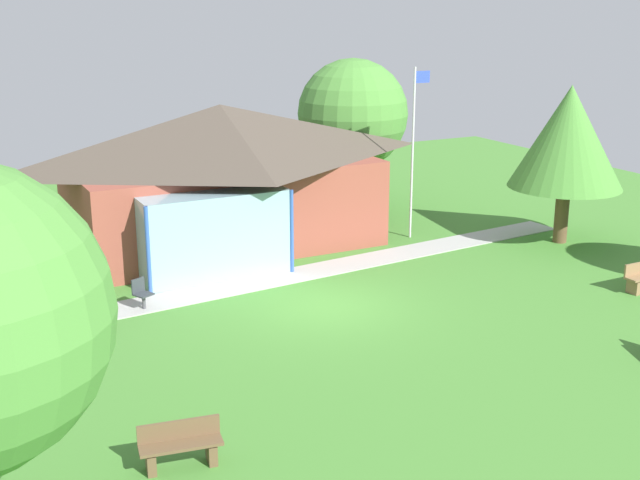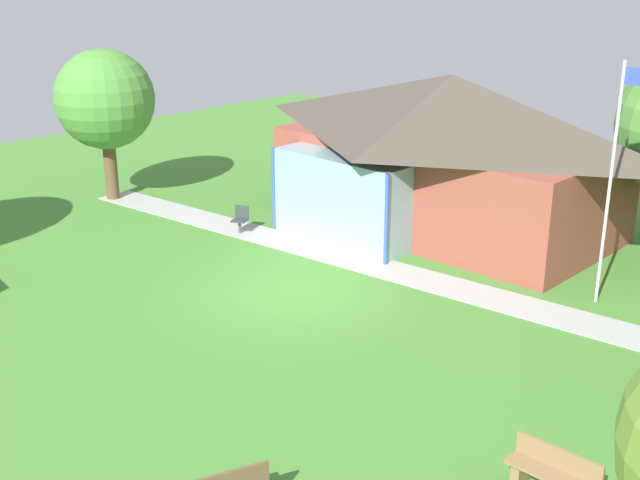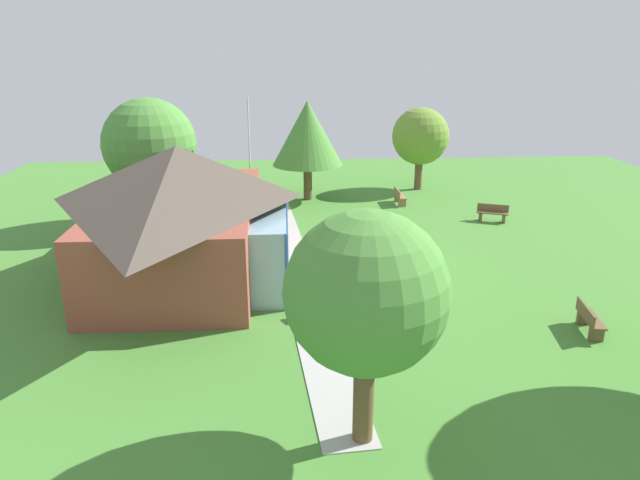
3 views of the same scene
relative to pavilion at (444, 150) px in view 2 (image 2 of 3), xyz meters
The scene contains 7 objects.
ground_plane 7.32m from the pavilion, 86.43° to the right, with size 44.00×44.00×0.00m, color #478433.
pavilion is the anchor object (origin of this frame).
footpath 4.81m from the pavilion, 84.03° to the right, with size 22.42×1.30×0.03m, color #ADADA8.
flagpole 6.69m from the pavilion, 18.42° to the right, with size 0.64×0.08×5.98m.
bench_lawn_far_right 13.78m from the pavilion, 46.95° to the right, with size 1.50×0.45×0.84m.
patio_chair_west 6.66m from the pavilion, 131.42° to the right, with size 0.59×0.59×0.86m.
tree_west_hedge 11.65m from the pavilion, 152.48° to the right, with size 3.41×3.41×5.24m.
Camera 2 is at (13.76, -13.70, 8.34)m, focal length 45.94 mm.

